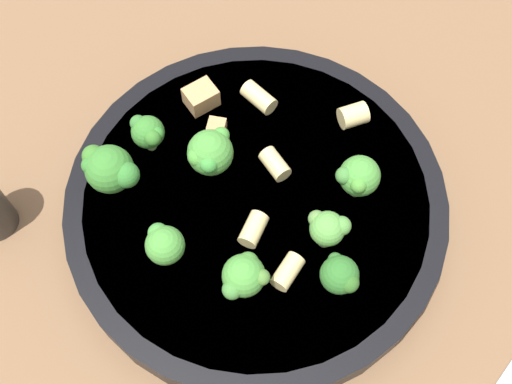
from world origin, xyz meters
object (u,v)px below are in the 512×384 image
object	(u,v)px
broccoli_floret_2	(358,177)
rigatoni_3	(282,274)
broccoli_floret_3	(165,244)
broccoli_floret_6	(244,276)
broccoli_floret_1	(110,169)
rigatoni_4	(253,229)
rigatoni_1	(353,115)
chicken_chunk_1	(201,97)
pasta_bowl	(256,205)
broccoli_floret_7	(340,275)
broccoli_floret_4	(148,132)
broccoli_floret_0	(210,153)
broccoli_floret_5	(328,228)
rigatoni_0	(259,97)
chicken_chunk_0	(216,129)
rigatoni_2	(275,164)

from	to	relation	value
broccoli_floret_2	rigatoni_3	xyz separation A→B (m)	(0.07, 0.04, -0.02)
broccoli_floret_3	broccoli_floret_6	distance (m)	0.06
broccoli_floret_1	rigatoni_4	xyz separation A→B (m)	(-0.08, 0.07, -0.02)
rigatoni_1	rigatoni_3	size ratio (longest dim) A/B	0.83
broccoli_floret_6	chicken_chunk_1	xyz separation A→B (m)	(-0.02, -0.15, -0.01)
pasta_bowl	broccoli_floret_7	bearing A→B (deg)	110.30
broccoli_floret_3	broccoli_floret_4	bearing A→B (deg)	-98.49
broccoli_floret_0	broccoli_floret_5	bearing A→B (deg)	125.14
chicken_chunk_1	rigatoni_4	bearing A→B (deg)	90.23
broccoli_floret_3	rigatoni_1	world-z (taller)	broccoli_floret_3
broccoli_floret_2	rigatoni_4	size ratio (longest dim) A/B	1.61
broccoli_floret_6	rigatoni_4	xyz separation A→B (m)	(-0.02, -0.03, -0.01)
pasta_bowl	broccoli_floret_2	xyz separation A→B (m)	(-0.07, 0.02, 0.04)
pasta_bowl	rigatoni_3	bearing A→B (deg)	86.11
broccoli_floret_2	rigatoni_1	xyz separation A→B (m)	(-0.02, -0.06, -0.01)
broccoli_floret_1	broccoli_floret_3	distance (m)	0.07
broccoli_floret_4	broccoli_floret_7	xyz separation A→B (m)	(-0.09, 0.15, -0.00)
broccoli_floret_6	rigatoni_0	distance (m)	0.15
broccoli_floret_6	chicken_chunk_0	bearing A→B (deg)	-99.48
broccoli_floret_2	pasta_bowl	bearing A→B (deg)	-15.88
rigatoni_3	broccoli_floret_6	bearing A→B (deg)	-7.86
rigatoni_2	rigatoni_3	world-z (taller)	same
rigatoni_2	chicken_chunk_1	bearing A→B (deg)	-66.02
rigatoni_4	broccoli_floret_7	bearing A→B (deg)	126.70
chicken_chunk_0	broccoli_floret_2	bearing A→B (deg)	133.31
broccoli_floret_4	broccoli_floret_6	size ratio (longest dim) A/B	0.99
broccoli_floret_4	rigatoni_4	distance (m)	0.11
broccoli_floret_0	broccoli_floret_6	xyz separation A→B (m)	(0.01, 0.09, -0.01)
broccoli_floret_4	rigatoni_4	xyz separation A→B (m)	(-0.05, 0.09, -0.01)
broccoli_floret_5	rigatoni_0	bearing A→B (deg)	-88.49
broccoli_floret_0	chicken_chunk_1	distance (m)	0.06
pasta_bowl	chicken_chunk_1	world-z (taller)	chicken_chunk_1
chicken_chunk_0	broccoli_floret_3	bearing A→B (deg)	53.33
broccoli_floret_3	chicken_chunk_1	size ratio (longest dim) A/B	1.47
rigatoni_1	rigatoni_3	xyz separation A→B (m)	(0.10, 0.10, -0.00)
broccoli_floret_0	rigatoni_3	bearing A→B (deg)	101.06
rigatoni_0	chicken_chunk_0	bearing A→B (deg)	19.91
broccoli_floret_7	chicken_chunk_1	bearing A→B (deg)	-76.56
broccoli_floret_7	broccoli_floret_5	bearing A→B (deg)	-97.36
broccoli_floret_5	rigatoni_1	xyz separation A→B (m)	(-0.06, -0.09, -0.01)
broccoli_floret_1	broccoli_floret_4	distance (m)	0.04
broccoli_floret_4	chicken_chunk_0	distance (m)	0.05
broccoli_floret_5	broccoli_floret_6	distance (m)	0.07
rigatoni_0	rigatoni_3	world-z (taller)	same
pasta_bowl	rigatoni_4	xyz separation A→B (m)	(0.01, 0.03, 0.02)
rigatoni_2	rigatoni_3	distance (m)	0.09
broccoli_floret_6	broccoli_floret_2	bearing A→B (deg)	-158.24
broccoli_floret_3	broccoli_floret_5	size ratio (longest dim) A/B	0.99
rigatoni_4	broccoli_floret_5	bearing A→B (deg)	153.50
broccoli_floret_7	rigatoni_1	bearing A→B (deg)	-118.07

